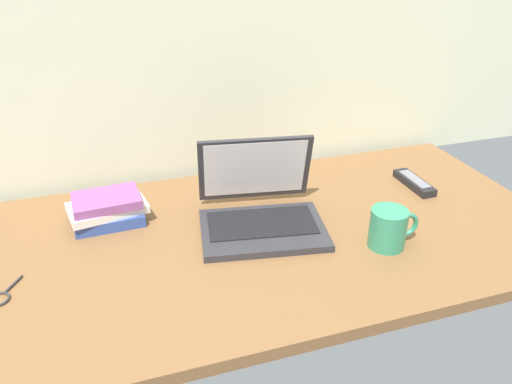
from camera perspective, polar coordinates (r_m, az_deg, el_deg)
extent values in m
cube|color=brown|center=(1.27, -0.80, -5.51)|extent=(1.60, 0.76, 0.03)
cube|color=#2D2D33|center=(1.27, 0.76, -4.25)|extent=(0.34, 0.27, 0.02)
cube|color=black|center=(1.28, 0.65, -3.50)|extent=(0.29, 0.18, 0.00)
cube|color=#2D2D33|center=(1.34, -0.15, 2.67)|extent=(0.31, 0.12, 0.19)
cube|color=white|center=(1.33, -0.12, 2.63)|extent=(0.27, 0.10, 0.17)
cylinder|color=#338C66|center=(1.24, 14.72, -4.01)|extent=(0.09, 0.09, 0.10)
torus|color=#338C66|center=(1.27, 16.66, -3.60)|extent=(0.07, 0.01, 0.07)
cylinder|color=brown|center=(1.22, 14.96, -2.31)|extent=(0.08, 0.08, 0.00)
cube|color=black|center=(1.57, 17.50, 1.01)|extent=(0.05, 0.16, 0.02)
cube|color=slate|center=(1.56, 17.56, 1.42)|extent=(0.03, 0.12, 0.00)
cube|color=#333338|center=(1.22, -25.79, -9.38)|extent=(0.03, 0.05, 0.00)
cube|color=#334C99|center=(1.37, -16.36, -2.67)|extent=(0.18, 0.13, 0.03)
cube|color=silver|center=(1.36, -16.50, -1.73)|extent=(0.21, 0.15, 0.02)
cube|color=#8C4C8C|center=(1.34, -16.63, -0.90)|extent=(0.17, 0.13, 0.02)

